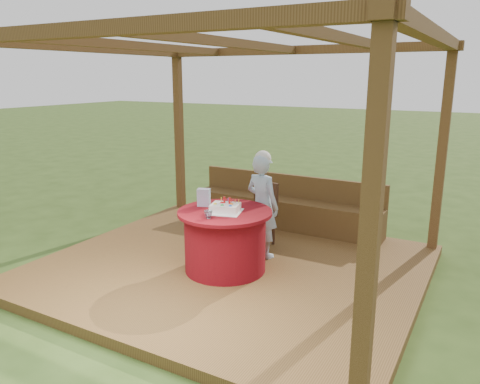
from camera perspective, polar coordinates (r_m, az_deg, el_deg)
name	(u,v)px	position (r m, az deg, el deg)	size (l,w,h in m)	color
ground	(230,273)	(5.99, -1.18, -9.84)	(60.00, 60.00, 0.00)	#2F4918
deck	(230,269)	(5.97, -1.19, -9.31)	(4.50, 4.00, 0.12)	brown
pergola	(229,77)	(5.48, -1.31, 13.86)	(4.50, 4.00, 2.72)	brown
bench	(286,210)	(7.30, 5.63, -2.24)	(3.00, 0.42, 0.80)	brown
table	(225,240)	(5.65, -1.82, -5.88)	(1.12, 1.12, 0.75)	maroon
chair	(260,210)	(6.51, 2.47, -2.21)	(0.52, 0.52, 0.87)	#3E2313
elderly_woman	(262,204)	(6.00, 2.74, -1.48)	(0.56, 0.44, 1.39)	#8CB5D0
birthday_cake	(225,208)	(5.46, -1.82, -1.94)	(0.45, 0.45, 0.17)	white
gift_bag	(204,197)	(5.72, -4.44, -0.66)	(0.15, 0.10, 0.21)	#C47FB2
drinking_glass	(208,214)	(5.24, -3.89, -2.75)	(0.10, 0.10, 0.09)	white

